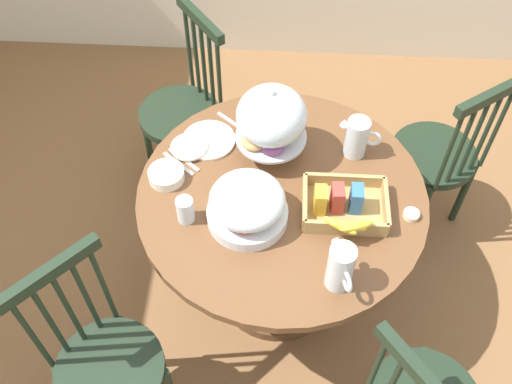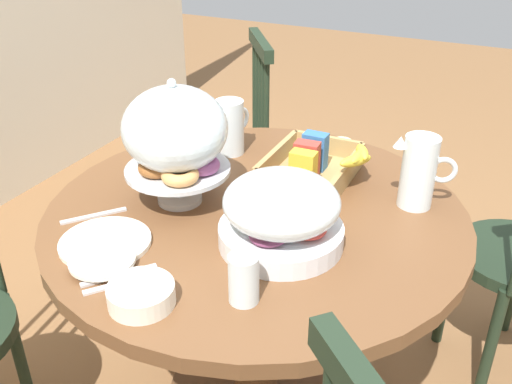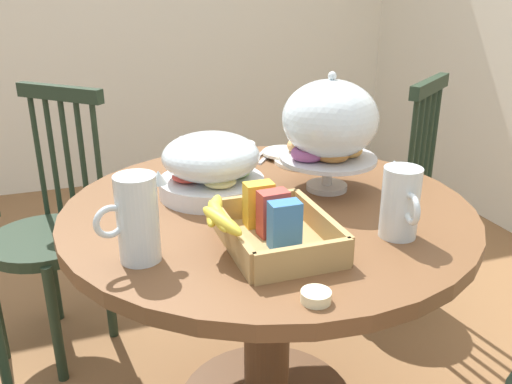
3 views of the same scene
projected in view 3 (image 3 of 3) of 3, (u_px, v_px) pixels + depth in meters
dining_table at (267, 278)px, 1.58m from camera, size 1.12×1.12×0.74m
windsor_chair_facing_door at (384, 203)px, 2.26m from camera, size 0.46×0.47×0.97m
windsor_chair_far_side at (50, 237)px, 1.96m from camera, size 0.47×0.47×0.97m
pastry_stand_with_dome at (329, 124)px, 1.54m from camera, size 0.28×0.28×0.34m
fruit_platter_covered at (211, 166)px, 1.54m from camera, size 0.30×0.30×0.18m
orange_juice_pitcher at (138, 222)px, 1.17m from camera, size 0.09×0.17×0.20m
milk_pitcher at (400, 205)px, 1.29m from camera, size 0.17×0.09×0.17m
cereal_basket at (269, 227)px, 1.26m from camera, size 0.32×0.30×0.12m
china_plate_large at (306, 160)px, 1.85m from camera, size 0.22×0.22×0.01m
china_plate_small at (284, 152)px, 1.89m from camera, size 0.15×0.15×0.01m
cereal_bowl at (235, 150)px, 1.90m from camera, size 0.14×0.14×0.04m
drinking_glass at (189, 154)px, 1.74m from camera, size 0.06×0.06×0.11m
butter_dish at (316, 296)px, 1.05m from camera, size 0.06×0.06×0.02m
table_knife at (267, 157)px, 1.89m from camera, size 0.14×0.12×0.01m
dinner_fork at (259, 156)px, 1.90m from camera, size 0.14×0.12×0.01m
soup_spoon at (347, 165)px, 1.80m from camera, size 0.14×0.12×0.01m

